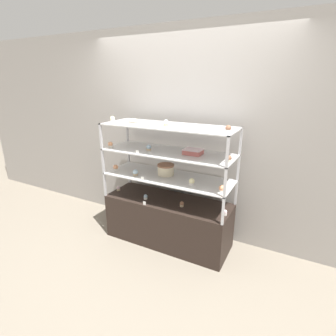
{
  "coord_description": "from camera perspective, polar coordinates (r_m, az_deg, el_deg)",
  "views": [
    {
      "loc": [
        1.36,
        -2.58,
        1.96
      ],
      "look_at": [
        0.0,
        0.0,
        0.99
      ],
      "focal_mm": 28.0,
      "sensor_mm": 36.0,
      "label": 1
    }
  ],
  "objects": [
    {
      "name": "cupcake_3",
      "position": [
        2.94,
        12.28,
        -9.44
      ],
      "size": [
        0.05,
        0.05,
        0.06
      ],
      "color": "white",
      "rests_on": "display_base"
    },
    {
      "name": "cupcake_12",
      "position": [
        2.89,
        -0.44,
        9.76
      ],
      "size": [
        0.06,
        0.06,
        0.07
      ],
      "color": "#CCB28C",
      "rests_on": "display_riser_upper"
    },
    {
      "name": "cupcake_7",
      "position": [
        2.73,
        11.64,
        -4.49
      ],
      "size": [
        0.06,
        0.06,
        0.07
      ],
      "color": "white",
      "rests_on": "display_riser_lower"
    },
    {
      "name": "cupcake_4",
      "position": [
        3.38,
        -11.31,
        0.08
      ],
      "size": [
        0.06,
        0.06,
        0.07
      ],
      "color": "white",
      "rests_on": "display_riser_lower"
    },
    {
      "name": "back_wall",
      "position": [
        3.36,
        3.36,
        7.1
      ],
      "size": [
        8.0,
        0.05,
        2.6
      ],
      "color": "gray",
      "rests_on": "ground_plane"
    },
    {
      "name": "cupcake_6",
      "position": [
        2.87,
        5.19,
        -3.01
      ],
      "size": [
        0.06,
        0.06,
        0.07
      ],
      "color": "white",
      "rests_on": "display_riser_lower"
    },
    {
      "name": "cupcake_10",
      "position": [
        2.69,
        13.06,
        1.97
      ],
      "size": [
        0.06,
        0.06,
        0.07
      ],
      "color": "beige",
      "rests_on": "display_riser_middle"
    },
    {
      "name": "cupcake_2",
      "position": [
        3.06,
        3.03,
        -7.84
      ],
      "size": [
        0.05,
        0.05,
        0.06
      ],
      "color": "#CCB28C",
      "rests_on": "display_base"
    },
    {
      "name": "price_tag_0",
      "position": [
        3.11,
        -5.16,
        -7.65
      ],
      "size": [
        0.04,
        0.0,
        0.04
      ],
      "color": "white",
      "rests_on": "display_base"
    },
    {
      "name": "sheet_cake_frosted",
      "position": [
        2.92,
        5.48,
        3.56
      ],
      "size": [
        0.2,
        0.16,
        0.06
      ],
      "color": "#C66660",
      "rests_on": "display_riser_middle"
    },
    {
      "name": "display_riser_middle",
      "position": [
        3.02,
        0.0,
        3.28
      ],
      "size": [
        1.54,
        0.55,
        0.3
      ],
      "color": "#B7B7BC",
      "rests_on": "display_riser_lower"
    },
    {
      "name": "price_tag_1",
      "position": [
        3.0,
        -5.62,
        -2.33
      ],
      "size": [
        0.04,
        0.0,
        0.04
      ],
      "color": "white",
      "rests_on": "display_riser_lower"
    },
    {
      "name": "display_base",
      "position": [
        3.36,
        0.0,
        -11.36
      ],
      "size": [
        1.54,
        0.55,
        0.57
      ],
      "color": "black",
      "rests_on": "ground_plane"
    },
    {
      "name": "display_riser_upper",
      "position": [
        2.96,
        0.0,
        8.99
      ],
      "size": [
        1.54,
        0.55,
        0.3
      ],
      "color": "#B7B7BC",
      "rests_on": "display_riser_middle"
    },
    {
      "name": "cupcake_8",
      "position": [
        3.29,
        -12.44,
        4.99
      ],
      "size": [
        0.06,
        0.06,
        0.07
      ],
      "color": "beige",
      "rests_on": "display_riser_middle"
    },
    {
      "name": "cupcake_5",
      "position": [
        3.17,
        -7.12,
        -1.0
      ],
      "size": [
        0.06,
        0.06,
        0.07
      ],
      "color": "#CCB28C",
      "rests_on": "display_riser_lower"
    },
    {
      "name": "price_tag_2",
      "position": [
        2.93,
        -6.72,
        3.43
      ],
      "size": [
        0.04,
        0.0,
        0.04
      ],
      "color": "white",
      "rests_on": "display_riser_middle"
    },
    {
      "name": "cupcake_9",
      "position": [
        3.07,
        -4.21,
        4.43
      ],
      "size": [
        0.06,
        0.06,
        0.07
      ],
      "color": "#CCB28C",
      "rests_on": "display_riser_middle"
    },
    {
      "name": "ground_plane",
      "position": [
        3.52,
        0.0,
        -15.42
      ],
      "size": [
        20.0,
        20.0,
        0.0
      ],
      "primitive_type": "plane",
      "color": "gray"
    },
    {
      "name": "price_tag_3",
      "position": [
        2.78,
        -4.2,
        9.12
      ],
      "size": [
        0.04,
        0.0,
        0.04
      ],
      "color": "white",
      "rests_on": "display_riser_upper"
    },
    {
      "name": "display_riser_lower",
      "position": [
        3.12,
        0.0,
        -2.13
      ],
      "size": [
        1.54,
        0.55,
        0.3
      ],
      "color": "#B7B7BC",
      "rests_on": "display_base"
    },
    {
      "name": "cupcake_11",
      "position": [
        3.25,
        -11.99,
        10.36
      ],
      "size": [
        0.06,
        0.06,
        0.07
      ],
      "color": "white",
      "rests_on": "display_riser_upper"
    },
    {
      "name": "cupcake_1",
      "position": [
        3.25,
        -4.91,
        -6.28
      ],
      "size": [
        0.05,
        0.05,
        0.06
      ],
      "color": "white",
      "rests_on": "display_base"
    },
    {
      "name": "layer_cake_centerpiece",
      "position": [
        3.15,
        -0.49,
        -0.33
      ],
      "size": [
        0.2,
        0.2,
        0.13
      ],
      "color": "beige",
      "rests_on": "display_riser_lower"
    },
    {
      "name": "donut_glazed",
      "position": [
        3.21,
        -7.57,
        10.2
      ],
      "size": [
        0.12,
        0.12,
        0.04
      ],
      "color": "#EFE5CC",
      "rests_on": "display_riser_upper"
    },
    {
      "name": "cupcake_13",
      "position": [
        2.59,
        12.97,
        8.27
      ],
      "size": [
        0.06,
        0.06,
        0.07
      ],
      "color": "white",
      "rests_on": "display_riser_upper"
    },
    {
      "name": "cupcake_0",
      "position": [
        3.54,
        -10.76,
        -4.38
      ],
      "size": [
        0.05,
        0.05,
        0.06
      ],
      "color": "#CCB28C",
      "rests_on": "display_base"
    }
  ]
}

